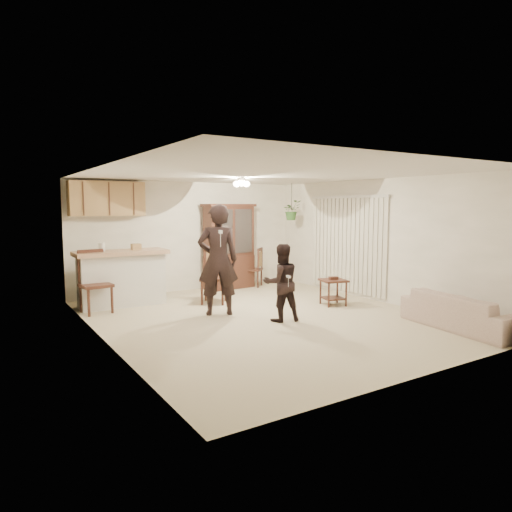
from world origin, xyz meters
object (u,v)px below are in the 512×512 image
sofa (463,306)px  child (281,282)px  side_table (333,292)px  chair_hutch_left (214,287)px  chair_hutch_right (253,276)px  adult (218,265)px  china_hutch (229,247)px  chair_bar (96,295)px

sofa → child: (-2.15, 1.95, 0.31)m
side_table → chair_hutch_left: (-1.90, 1.43, 0.05)m
sofa → child: child is taller
side_table → chair_hutch_right: size_ratio=0.61×
chair_hutch_left → adult: bearing=-76.2°
sofa → side_table: bearing=19.6°
child → chair_hutch_left: 1.96m
china_hutch → chair_hutch_left: china_hutch is taller
sofa → chair_bar: chair_bar is taller
sofa → chair_hutch_left: (-2.46, 3.86, -0.05)m
side_table → child: bearing=-163.5°
adult → chair_hutch_right: bearing=-112.2°
chair_bar → chair_hutch_left: (2.21, -0.39, -0.01)m
sofa → adult: 4.12m
chair_hutch_right → side_table: bearing=52.3°
adult → chair_bar: (-1.83, 1.31, -0.58)m
china_hutch → chair_bar: bearing=-168.4°
sofa → side_table: (-0.56, 2.42, -0.10)m
adult → china_hutch: 2.67m
child → chair_bar: bearing=-29.2°
adult → china_hutch: china_hutch is taller
chair_hutch_right → chair_hutch_left: bearing=-6.6°
side_table → chair_hutch_left: 2.38m
adult → side_table: size_ratio=3.14×
china_hutch → chair_hutch_right: size_ratio=2.12×
side_table → chair_hutch_left: size_ratio=0.51×
adult → chair_hutch_left: adult is taller
adult → chair_hutch_left: (0.38, 0.92, -0.58)m
china_hutch → chair_hutch_right: (0.60, -0.10, -0.72)m
sofa → china_hutch: china_hutch is taller
adult → chair_bar: adult is taller
child → chair_hutch_right: (1.37, 3.12, -0.41)m
sofa → chair_bar: (-4.67, 4.24, -0.04)m
chair_hutch_left → chair_hutch_right: 2.08m
sofa → chair_hutch_right: (-0.79, 5.08, -0.10)m
china_hutch → chair_bar: (-3.29, -0.93, -0.66)m
chair_hutch_right → china_hutch: bearing=-52.1°
chair_bar → chair_hutch_left: 2.24m
adult → child: bearing=146.5°
child → side_table: bearing=-150.4°
side_table → chair_hutch_right: (-0.23, 2.65, 0.00)m
child → sofa: bearing=150.9°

